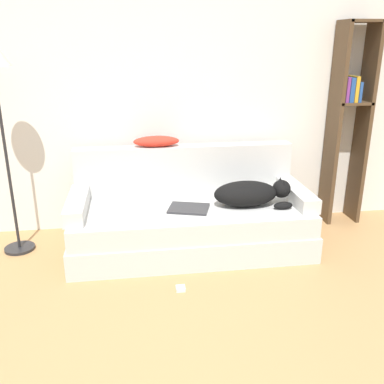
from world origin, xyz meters
TOP-DOWN VIEW (x-y plane):
  - wall_back at (0.00, 2.52)m, footprint 7.88×0.06m
  - couch at (0.19, 1.92)m, footprint 1.98×0.89m
  - couch_backrest at (0.19, 2.29)m, footprint 1.94×0.15m
  - couch_arm_left at (-0.72, 1.91)m, footprint 0.15×0.70m
  - couch_arm_right at (1.11, 1.91)m, footprint 0.15×0.70m
  - dog at (0.68, 1.84)m, footprint 0.65×0.30m
  - laptop at (0.16, 1.83)m, footprint 0.38×0.33m
  - throw_pillow at (-0.05, 2.30)m, footprint 0.40×0.16m
  - bookshelf at (1.74, 2.34)m, footprint 0.33×0.26m
  - power_adapter at (0.03, 1.26)m, footprint 0.06×0.06m

SIDE VIEW (x-z plane):
  - power_adapter at x=0.03m, z-range 0.00..0.03m
  - couch at x=0.19m, z-range 0.00..0.39m
  - laptop at x=0.16m, z-range 0.39..0.41m
  - couch_arm_left at x=-0.72m, z-range 0.39..0.51m
  - couch_arm_right at x=1.11m, z-range 0.39..0.51m
  - dog at x=0.68m, z-range 0.39..0.61m
  - couch_backrest at x=0.19m, z-range 0.39..0.81m
  - throw_pillow at x=-0.05m, z-range 0.81..0.90m
  - bookshelf at x=1.74m, z-range 0.09..1.95m
  - wall_back at x=0.00m, z-range 0.00..2.70m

